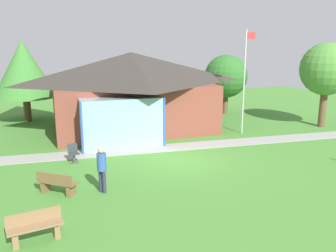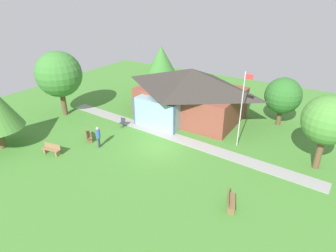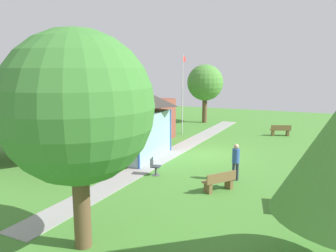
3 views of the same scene
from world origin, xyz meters
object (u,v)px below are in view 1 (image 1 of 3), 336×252
Objects in this scene: bench_front_left at (35,227)px; tree_behind_pavilion_left at (24,69)px; visitor_strolling_lawn at (102,166)px; tree_east_hedge at (327,70)px; tree_behind_pavilion_right at (226,77)px; flagpole at (245,78)px; patio_chair_west at (74,154)px; pavilion at (132,90)px; bench_mid_left at (57,184)px.

tree_behind_pavilion_left reaches higher than bench_front_left.
tree_east_hedge is at bearing -104.38° from visitor_strolling_lawn.
tree_behind_pavilion_left is 1.02× the size of tree_east_hedge.
bench_front_left is 19.94m from tree_behind_pavilion_right.
flagpole is 14.62m from tree_behind_pavilion_left.
bench_front_left is 1.81× the size of patio_chair_west.
pavilion is 5.94× the size of visitor_strolling_lawn.
visitor_strolling_lawn is 16.41m from tree_east_hedge.
tree_behind_pavilion_right is at bearing -79.12° from visitor_strolling_lawn.
flagpole reaches higher than bench_mid_left.
tree_behind_pavilion_right reaches higher than bench_front_left.
pavilion is at bearing 99.54° from bench_mid_left.
tree_behind_pavilion_left is at bearing -87.62° from patio_chair_west.
tree_behind_pavilion_right is at bearing -156.43° from patio_chair_west.
visitor_strolling_lawn is at bearing -132.99° from tree_behind_pavilion_right.
tree_behind_pavilion_left is 14.37m from tree_behind_pavilion_right.
visitor_strolling_lawn is (2.26, 2.71, 0.62)m from bench_front_left.
bench_front_left is 0.29× the size of tree_east_hedge.
pavilion is 13.19m from bench_front_left.
tree_behind_pavilion_left is at bearing 156.69° from tree_east_hedge.
visitor_strolling_lawn is (0.76, -3.77, 0.61)m from patio_chair_west.
tree_behind_pavilion_left is (-3.12, 13.82, 2.54)m from visitor_strolling_lawn.
flagpole is 4.19× the size of bench_mid_left.
pavilion is 12.29m from tree_east_hedge.
bench_mid_left is 0.26× the size of tree_behind_pavilion_left.
flagpole is 3.91× the size of bench_front_left.
bench_front_left is 6.66m from patio_chair_west.
flagpole reaches higher than tree_behind_pavilion_right.
pavilion reaches higher than tree_behind_pavilion_right.
flagpole reaches higher than pavilion.
pavilion reaches higher than bench_mid_left.
visitor_strolling_lawn is at bearing -146.81° from flagpole.
tree_behind_pavilion_right is at bearing 72.65° from flagpole.
pavilion is at bearing -137.47° from patio_chair_west.
patio_chair_west is at bearing -145.56° from tree_behind_pavilion_right.
patio_chair_west is at bearing -126.59° from pavilion.
tree_east_hedge reaches higher than bench_front_left.
pavilion is 12.03× the size of patio_chair_west.
visitor_strolling_lawn reaches higher than bench_front_left.
tree_east_hedge reaches higher than pavilion.
tree_east_hedge is (15.79, 2.23, 3.26)m from patio_chair_west.
patio_chair_west is 3.90m from visitor_strolling_lawn.
bench_mid_left is at bearing -83.50° from tree_behind_pavilion_left.
bench_mid_left is 0.27× the size of tree_east_hedge.
patio_chair_west is at bearing -167.14° from flagpole.
bench_mid_left is 13.93m from tree_behind_pavilion_left.
tree_behind_pavilion_left reaches higher than tree_east_hedge.
visitor_strolling_lawn reaches higher than patio_chair_west.
tree_behind_pavilion_left reaches higher than bench_mid_left.
bench_mid_left is 1.74m from visitor_strolling_lawn.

